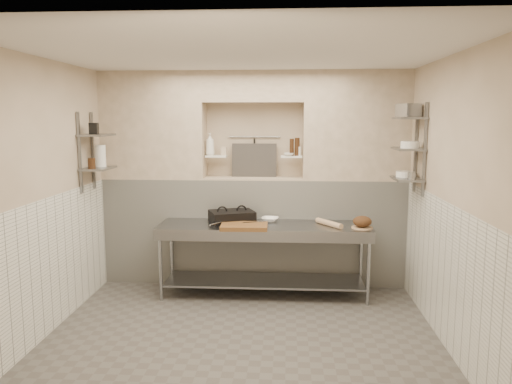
# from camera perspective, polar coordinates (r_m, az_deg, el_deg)

# --- Properties ---
(floor) EXTENTS (4.00, 3.90, 0.10)m
(floor) POSITION_cam_1_polar(r_m,az_deg,el_deg) (5.34, -1.57, -16.49)
(floor) COLOR #4C4843
(floor) RESTS_ON ground
(ceiling) EXTENTS (4.00, 3.90, 0.10)m
(ceiling) POSITION_cam_1_polar(r_m,az_deg,el_deg) (4.89, -1.71, 16.07)
(ceiling) COLOR silver
(ceiling) RESTS_ON ground
(wall_left) EXTENTS (0.10, 3.90, 2.80)m
(wall_left) POSITION_cam_1_polar(r_m,az_deg,el_deg) (5.49, -23.48, -0.66)
(wall_left) COLOR beige
(wall_left) RESTS_ON ground
(wall_right) EXTENTS (0.10, 3.90, 2.80)m
(wall_right) POSITION_cam_1_polar(r_m,az_deg,el_deg) (5.15, 21.74, -1.12)
(wall_right) COLOR beige
(wall_right) RESTS_ON ground
(wall_back) EXTENTS (4.00, 0.10, 2.80)m
(wall_back) POSITION_cam_1_polar(r_m,az_deg,el_deg) (6.88, -0.12, 1.76)
(wall_back) COLOR beige
(wall_back) RESTS_ON ground
(wall_front) EXTENTS (4.00, 0.10, 2.80)m
(wall_front) POSITION_cam_1_polar(r_m,az_deg,el_deg) (2.97, -5.18, -7.26)
(wall_front) COLOR beige
(wall_front) RESTS_ON ground
(backwall_lower) EXTENTS (4.00, 0.40, 1.40)m
(backwall_lower) POSITION_cam_1_polar(r_m,az_deg,el_deg) (6.76, -0.26, -4.39)
(backwall_lower) COLOR white
(backwall_lower) RESTS_ON floor
(alcove_sill) EXTENTS (1.30, 0.40, 0.02)m
(alcove_sill) POSITION_cam_1_polar(r_m,az_deg,el_deg) (6.64, -0.26, 1.60)
(alcove_sill) COLOR beige
(alcove_sill) RESTS_ON backwall_lower
(backwall_pillar_left) EXTENTS (1.35, 0.40, 1.40)m
(backwall_pillar_left) POSITION_cam_1_polar(r_m,az_deg,el_deg) (6.81, -11.56, 7.42)
(backwall_pillar_left) COLOR beige
(backwall_pillar_left) RESTS_ON backwall_lower
(backwall_pillar_right) EXTENTS (1.35, 0.40, 1.40)m
(backwall_pillar_right) POSITION_cam_1_polar(r_m,az_deg,el_deg) (6.63, 11.33, 7.41)
(backwall_pillar_right) COLOR beige
(backwall_pillar_right) RESTS_ON backwall_lower
(backwall_header) EXTENTS (1.30, 0.40, 0.40)m
(backwall_header) POSITION_cam_1_polar(r_m,az_deg,el_deg) (6.60, -0.27, 11.91)
(backwall_header) COLOR beige
(backwall_header) RESTS_ON backwall_lower
(wainscot_left) EXTENTS (0.02, 3.90, 1.40)m
(wainscot_left) POSITION_cam_1_polar(r_m,az_deg,el_deg) (5.61, -22.51, -7.75)
(wainscot_left) COLOR white
(wainscot_left) RESTS_ON floor
(wainscot_right) EXTENTS (0.02, 3.90, 1.40)m
(wainscot_right) POSITION_cam_1_polar(r_m,az_deg,el_deg) (5.28, 20.69, -8.63)
(wainscot_right) COLOR white
(wainscot_right) RESTS_ON floor
(alcove_shelf_left) EXTENTS (0.28, 0.16, 0.02)m
(alcove_shelf_left) POSITION_cam_1_polar(r_m,az_deg,el_deg) (6.66, -4.57, 4.10)
(alcove_shelf_left) COLOR white
(alcove_shelf_left) RESTS_ON backwall_lower
(alcove_shelf_right) EXTENTS (0.28, 0.16, 0.02)m
(alcove_shelf_right) POSITION_cam_1_polar(r_m,az_deg,el_deg) (6.59, 4.08, 4.06)
(alcove_shelf_right) COLOR white
(alcove_shelf_right) RESTS_ON backwall_lower
(utensil_rail) EXTENTS (0.70, 0.02, 0.02)m
(utensil_rail) POSITION_cam_1_polar(r_m,az_deg,el_deg) (6.76, -0.17, 6.32)
(utensil_rail) COLOR gray
(utensil_rail) RESTS_ON wall_back
(hanging_steel) EXTENTS (0.02, 0.02, 0.30)m
(hanging_steel) POSITION_cam_1_polar(r_m,az_deg,el_deg) (6.75, -0.18, 4.87)
(hanging_steel) COLOR black
(hanging_steel) RESTS_ON utensil_rail
(splash_panel) EXTENTS (0.60, 0.08, 0.45)m
(splash_panel) POSITION_cam_1_polar(r_m,az_deg,el_deg) (6.71, -0.21, 3.65)
(splash_panel) COLOR #383330
(splash_panel) RESTS_ON alcove_sill
(shelf_rail_left_a) EXTENTS (0.03, 0.03, 0.95)m
(shelf_rail_left_a) POSITION_cam_1_polar(r_m,az_deg,el_deg) (6.55, -18.14, 4.51)
(shelf_rail_left_a) COLOR slate
(shelf_rail_left_a) RESTS_ON wall_left
(shelf_rail_left_b) EXTENTS (0.03, 0.03, 0.95)m
(shelf_rail_left_b) POSITION_cam_1_polar(r_m,az_deg,el_deg) (6.18, -19.51, 4.24)
(shelf_rail_left_b) COLOR slate
(shelf_rail_left_b) RESTS_ON wall_left
(wall_shelf_left_lower) EXTENTS (0.30, 0.50, 0.02)m
(wall_shelf_left_lower) POSITION_cam_1_polar(r_m,az_deg,el_deg) (6.33, -17.59, 2.60)
(wall_shelf_left_lower) COLOR slate
(wall_shelf_left_lower) RESTS_ON wall_left
(wall_shelf_left_upper) EXTENTS (0.30, 0.50, 0.03)m
(wall_shelf_left_upper) POSITION_cam_1_polar(r_m,az_deg,el_deg) (6.30, -17.75, 6.22)
(wall_shelf_left_upper) COLOR slate
(wall_shelf_left_upper) RESTS_ON wall_left
(shelf_rail_right_a) EXTENTS (0.03, 0.03, 1.05)m
(shelf_rail_right_a) POSITION_cam_1_polar(r_m,az_deg,el_deg) (6.27, 17.78, 4.83)
(shelf_rail_right_a) COLOR slate
(shelf_rail_right_a) RESTS_ON wall_right
(shelf_rail_right_b) EXTENTS (0.03, 0.03, 1.05)m
(shelf_rail_right_b) POSITION_cam_1_polar(r_m,az_deg,el_deg) (5.89, 18.73, 4.58)
(shelf_rail_right_b) COLOR slate
(shelf_rail_right_b) RESTS_ON wall_right
(wall_shelf_right_lower) EXTENTS (0.30, 0.50, 0.02)m
(wall_shelf_right_lower) POSITION_cam_1_polar(r_m,az_deg,el_deg) (6.08, 16.86, 1.45)
(wall_shelf_right_lower) COLOR slate
(wall_shelf_right_lower) RESTS_ON wall_right
(wall_shelf_right_mid) EXTENTS (0.30, 0.50, 0.02)m
(wall_shelf_right_mid) POSITION_cam_1_polar(r_m,az_deg,el_deg) (6.05, 17.00, 4.75)
(wall_shelf_right_mid) COLOR slate
(wall_shelf_right_mid) RESTS_ON wall_right
(wall_shelf_right_upper) EXTENTS (0.30, 0.50, 0.03)m
(wall_shelf_right_upper) POSITION_cam_1_polar(r_m,az_deg,el_deg) (6.04, 17.14, 8.06)
(wall_shelf_right_upper) COLOR slate
(wall_shelf_right_upper) RESTS_ON wall_right
(prep_table) EXTENTS (2.60, 0.70, 0.90)m
(prep_table) POSITION_cam_1_polar(r_m,az_deg,el_deg) (6.21, 0.94, -6.09)
(prep_table) COLOR gray
(prep_table) RESTS_ON floor
(panini_press) EXTENTS (0.64, 0.55, 0.15)m
(panini_press) POSITION_cam_1_polar(r_m,az_deg,el_deg) (6.29, -2.77, -2.82)
(panini_press) COLOR black
(panini_press) RESTS_ON prep_table
(cutting_board) EXTENTS (0.56, 0.40, 0.05)m
(cutting_board) POSITION_cam_1_polar(r_m,az_deg,el_deg) (5.95, -1.35, -3.94)
(cutting_board) COLOR brown
(cutting_board) RESTS_ON prep_table
(knife_blade) EXTENTS (0.28, 0.13, 0.01)m
(knife_blade) POSITION_cam_1_polar(r_m,az_deg,el_deg) (6.07, -0.19, -3.46)
(knife_blade) COLOR gray
(knife_blade) RESTS_ON cutting_board
(tongs) EXTENTS (0.13, 0.22, 0.02)m
(tongs) POSITION_cam_1_polar(r_m,az_deg,el_deg) (5.99, -4.61, -3.59)
(tongs) COLOR gray
(tongs) RESTS_ON cutting_board
(mixing_bowl) EXTENTS (0.24, 0.24, 0.05)m
(mixing_bowl) POSITION_cam_1_polar(r_m,az_deg,el_deg) (6.35, 1.61, -3.14)
(mixing_bowl) COLOR white
(mixing_bowl) RESTS_ON prep_table
(rolling_pin) EXTENTS (0.31, 0.41, 0.07)m
(rolling_pin) POSITION_cam_1_polar(r_m,az_deg,el_deg) (6.14, 8.35, -3.56)
(rolling_pin) COLOR tan
(rolling_pin) RESTS_ON prep_table
(bread_board) EXTENTS (0.25, 0.25, 0.01)m
(bread_board) POSITION_cam_1_polar(r_m,az_deg,el_deg) (6.10, 12.03, -4.00)
(bread_board) COLOR tan
(bread_board) RESTS_ON prep_table
(bread_loaf) EXTENTS (0.22, 0.22, 0.13)m
(bread_loaf) POSITION_cam_1_polar(r_m,az_deg,el_deg) (6.08, 12.05, -3.31)
(bread_loaf) COLOR #4C2D19
(bread_loaf) RESTS_ON bread_board
(bottle_soap) EXTENTS (0.13, 0.13, 0.29)m
(bottle_soap) POSITION_cam_1_polar(r_m,az_deg,el_deg) (6.63, -5.28, 5.45)
(bottle_soap) COLOR white
(bottle_soap) RESTS_ON alcove_shelf_left
(jar_alcove) EXTENTS (0.07, 0.07, 0.11)m
(jar_alcove) POSITION_cam_1_polar(r_m,az_deg,el_deg) (6.68, -3.68, 4.69)
(jar_alcove) COLOR beige
(jar_alcove) RESTS_ON alcove_shelf_left
(bowl_alcove) EXTENTS (0.14, 0.14, 0.04)m
(bowl_alcove) POSITION_cam_1_polar(r_m,az_deg,el_deg) (6.55, 3.77, 4.32)
(bowl_alcove) COLOR white
(bowl_alcove) RESTS_ON alcove_shelf_right
(condiment_a) EXTENTS (0.06, 0.06, 0.23)m
(condiment_a) POSITION_cam_1_polar(r_m,az_deg,el_deg) (6.58, 4.72, 5.18)
(condiment_a) COLOR #311C0E
(condiment_a) RESTS_ON alcove_shelf_right
(condiment_b) EXTENTS (0.06, 0.06, 0.22)m
(condiment_b) POSITION_cam_1_polar(r_m,az_deg,el_deg) (6.57, 4.10, 5.13)
(condiment_b) COLOR #311C0E
(condiment_b) RESTS_ON alcove_shelf_right
(condiment_c) EXTENTS (0.07, 0.07, 0.12)m
(condiment_c) POSITION_cam_1_polar(r_m,az_deg,el_deg) (6.59, 4.89, 4.68)
(condiment_c) COLOR white
(condiment_c) RESTS_ON alcove_shelf_right
(jug_left) EXTENTS (0.13, 0.13, 0.26)m
(jug_left) POSITION_cam_1_polar(r_m,az_deg,el_deg) (6.40, -17.38, 3.97)
(jug_left) COLOR white
(jug_left) RESTS_ON wall_shelf_left_lower
(jar_left) EXTENTS (0.08, 0.08, 0.13)m
(jar_left) POSITION_cam_1_polar(r_m,az_deg,el_deg) (6.15, -18.26, 3.12)
(jar_left) COLOR #311C0E
(jar_left) RESTS_ON wall_shelf_left_lower
(box_left_upper) EXTENTS (0.11, 0.11, 0.13)m
(box_left_upper) POSITION_cam_1_polar(r_m,az_deg,el_deg) (6.23, -18.04, 6.91)
(box_left_upper) COLOR black
(box_left_upper) RESTS_ON wall_shelf_left_upper
(bowl_right) EXTENTS (0.22, 0.22, 0.07)m
(bowl_right) POSITION_cam_1_polar(r_m,az_deg,el_deg) (6.16, 16.69, 1.97)
(bowl_right) COLOR white
(bowl_right) RESTS_ON wall_shelf_right_lower
(canister_right) EXTENTS (0.09, 0.09, 0.09)m
(canister_right) POSITION_cam_1_polar(r_m,az_deg,el_deg) (5.86, 17.35, 1.76)
(canister_right) COLOR gray
(canister_right) RESTS_ON wall_shelf_right_lower
(bowl_right_mid) EXTENTS (0.21, 0.21, 0.08)m
(bowl_right_mid) POSITION_cam_1_polar(r_m,az_deg,el_deg) (5.97, 17.19, 5.19)
(bowl_right_mid) COLOR white
(bowl_right_mid) RESTS_ON wall_shelf_right_mid
(basket_right) EXTENTS (0.27, 0.30, 0.15)m
(basket_right) POSITION_cam_1_polar(r_m,az_deg,el_deg) (6.11, 17.01, 8.91)
(basket_right) COLOR gray
(basket_right) RESTS_ON wall_shelf_right_upper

